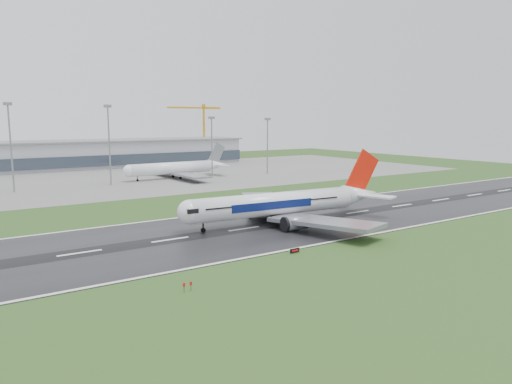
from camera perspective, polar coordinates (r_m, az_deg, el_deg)
ground at (r=110.42m, az=-10.35°, el=-5.74°), size 520.00×520.00×0.00m
runway at (r=110.40m, az=-10.35°, el=-5.71°), size 400.00×45.00×0.10m
apron at (r=229.13m, az=-22.69°, el=1.18°), size 400.00×130.00×0.08m
terminal at (r=287.40m, az=-25.03°, el=3.92°), size 240.00×36.00×15.00m
main_airliner at (r=125.46m, az=3.89°, el=0.38°), size 66.22×63.56×18.11m
parked_airliner at (r=225.41m, az=-9.73°, el=3.64°), size 56.07×52.54×15.76m
tower_crane at (r=335.51m, az=-6.31°, el=7.29°), size 38.97×5.08×38.88m
runway_sign at (r=98.33m, az=4.71°, el=-7.10°), size 2.31×0.45×1.04m
floodmast_2 at (r=200.07m, az=-27.53°, el=4.58°), size 0.64×0.64×32.70m
floodmast_3 at (r=207.08m, az=-17.32°, el=5.24°), size 0.64×0.64×32.46m
floodmast_4 at (r=225.40m, az=-5.36°, el=5.25°), size 0.64×0.64×27.82m
floodmast_5 at (r=242.10m, az=1.39°, el=5.45°), size 0.64×0.64×27.29m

